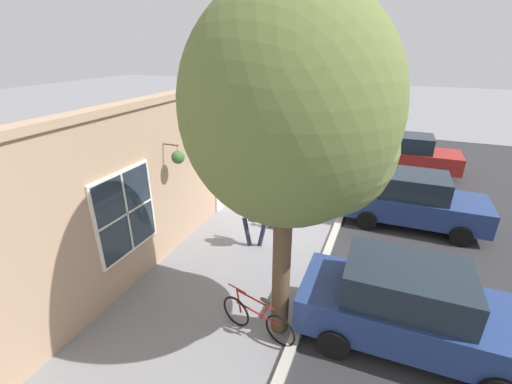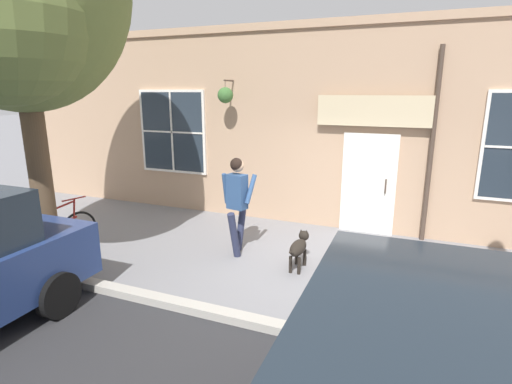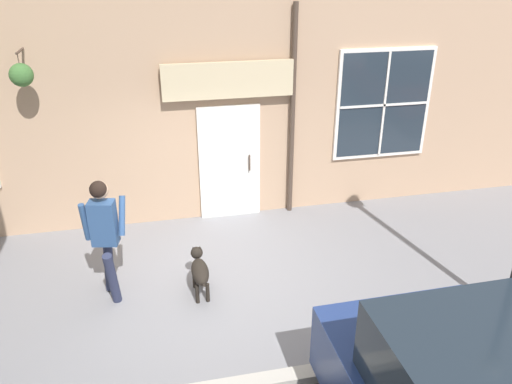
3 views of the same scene
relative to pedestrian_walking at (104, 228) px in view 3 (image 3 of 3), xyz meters
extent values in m
plane|color=gray|center=(0.09, 1.43, -1.09)|extent=(90.00, 90.00, 0.00)
cube|color=tan|center=(-2.26, 1.43, 0.99)|extent=(0.30, 18.00, 4.17)
cube|color=white|center=(-2.09, 2.05, -0.04)|extent=(0.10, 1.10, 2.10)
cube|color=#232D38|center=(-2.06, 2.05, -0.09)|extent=(0.03, 0.90, 1.90)
cylinder|color=#47382D|center=(-2.00, 2.40, -0.04)|extent=(0.03, 0.03, 0.30)
cube|color=beige|center=(-1.99, 2.05, 1.46)|extent=(0.08, 2.20, 0.60)
cylinder|color=#47382D|center=(-2.03, 3.18, 0.78)|extent=(0.09, 0.09, 3.75)
cylinder|color=#47382D|center=(-1.87, -1.04, 2.06)|extent=(0.44, 0.04, 0.04)
cylinder|color=#47382D|center=(-1.69, -1.04, 1.88)|extent=(0.01, 0.01, 0.34)
cone|color=#2D2823|center=(-1.69, -1.04, 1.66)|extent=(0.32, 0.32, 0.18)
sphere|color=#3D6B33|center=(-1.69, -1.04, 1.75)|extent=(0.34, 0.34, 0.34)
cube|color=white|center=(-2.09, 4.92, 0.86)|extent=(0.08, 1.82, 2.02)
cube|color=#232D38|center=(-2.06, 4.92, 0.86)|extent=(0.03, 1.70, 1.90)
cube|color=white|center=(-2.04, 4.92, 0.86)|extent=(0.04, 0.04, 1.90)
cube|color=white|center=(-2.04, 4.92, 0.86)|extent=(0.04, 1.70, 0.04)
cylinder|color=#282D47|center=(-0.22, -0.04, -0.66)|extent=(0.33, 0.19, 0.87)
cylinder|color=#282D47|center=(0.23, 0.04, -0.66)|extent=(0.33, 0.19, 0.87)
cube|color=#2D4C7A|center=(0.00, 0.00, 0.09)|extent=(0.28, 0.38, 0.63)
sphere|color=tan|center=(-0.02, 0.00, 0.56)|extent=(0.24, 0.24, 0.24)
sphere|color=black|center=(0.01, 0.00, 0.59)|extent=(0.23, 0.23, 0.23)
cylinder|color=#2D4C7A|center=(0.00, -0.23, 0.12)|extent=(0.17, 0.11, 0.57)
cylinder|color=#2D4C7A|center=(-0.05, 0.24, 0.14)|extent=(0.34, 0.15, 0.52)
ellipsoid|color=black|center=(0.24, 1.23, -0.71)|extent=(0.61, 0.25, 0.22)
cylinder|color=black|center=(0.06, 1.15, -0.95)|extent=(0.06, 0.06, 0.29)
cylinder|color=black|center=(0.06, 1.30, -0.95)|extent=(0.06, 0.06, 0.29)
cylinder|color=black|center=(0.43, 1.16, -0.95)|extent=(0.06, 0.06, 0.29)
cylinder|color=black|center=(0.43, 1.30, -0.95)|extent=(0.06, 0.06, 0.29)
sphere|color=black|center=(-0.12, 1.22, -0.62)|extent=(0.18, 0.18, 0.18)
cone|color=black|center=(-0.23, 1.22, -0.64)|extent=(0.10, 0.09, 0.09)
cone|color=black|center=(-0.11, 1.17, -0.54)|extent=(0.06, 0.06, 0.07)
cone|color=black|center=(-0.11, 1.27, -0.54)|extent=(0.06, 0.06, 0.07)
cylinder|color=black|center=(0.63, 1.23, -0.66)|extent=(0.21, 0.04, 0.14)
camera|label=1|loc=(3.29, -8.03, 4.42)|focal=24.00mm
camera|label=2|loc=(6.30, 2.92, 1.85)|focal=28.00mm
camera|label=3|loc=(6.14, 0.76, 3.31)|focal=35.00mm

